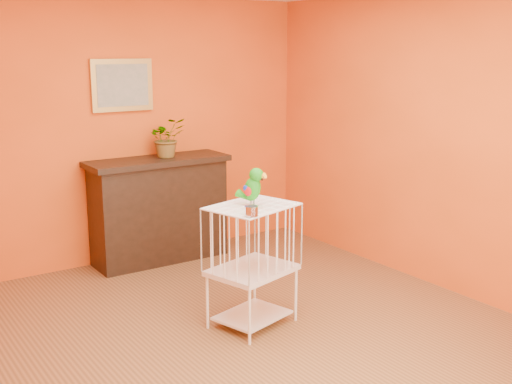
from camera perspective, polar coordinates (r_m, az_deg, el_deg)
ground at (r=4.88m, az=-0.55°, el=-12.81°), size 4.50×4.50×0.00m
room_shell at (r=4.44m, az=-0.59°, el=5.99°), size 4.50×4.50×4.50m
console_cabinet at (r=6.47m, az=-8.60°, el=-1.56°), size 1.41×0.51×1.04m
potted_plant at (r=6.42m, az=-8.04°, el=4.46°), size 0.36×0.40×0.30m
framed_picture at (r=6.38m, az=-11.80°, el=9.28°), size 0.62×0.04×0.50m
birdcage at (r=4.91m, az=-0.34°, el=-6.41°), size 0.72×0.62×0.95m
feed_cup at (r=4.48m, az=-0.41°, el=-1.68°), size 0.10×0.10×0.07m
parrot at (r=4.76m, az=-0.30°, el=0.52°), size 0.18×0.25×0.29m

